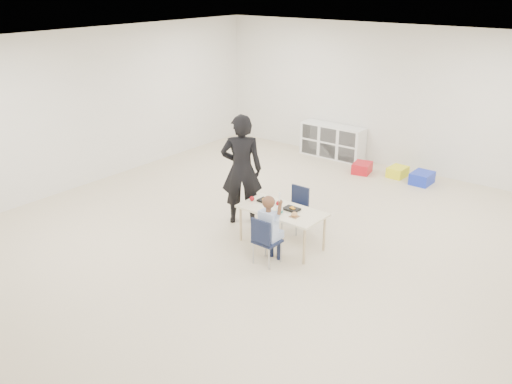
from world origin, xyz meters
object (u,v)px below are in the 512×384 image
Objects in this scene: table at (282,227)px; chair_near at (267,240)px; adult at (242,170)px; cubby_shelf at (332,141)px; child at (267,227)px.

chair_near is (0.14, -0.53, 0.05)m from table.
adult is at bearing 164.11° from table.
chair_near is 4.87m from cubby_shelf.
cubby_shelf is (-1.67, 4.58, -0.18)m from child.
cubby_shelf is 0.81× the size of adult.
cubby_shelf is at bearing 111.22° from child.
child is 4.88m from cubby_shelf.
table is at bearing -69.27° from cubby_shelf.
adult is at bearing -81.58° from cubby_shelf.
cubby_shelf is (-1.67, 4.58, 0.01)m from chair_near.
cubby_shelf is at bearing -119.20° from adult.
chair_near is 1.49m from adult.
chair_near is at bearing -69.96° from cubby_shelf.
chair_near reaches higher than table.
table is 0.89× the size of cubby_shelf.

